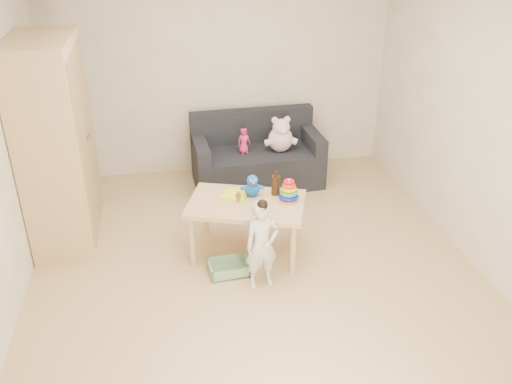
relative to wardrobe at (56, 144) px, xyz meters
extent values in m
plane|color=tan|center=(1.72, -0.92, -0.98)|extent=(4.50, 4.50, 0.00)
plane|color=beige|center=(1.72, 1.33, 0.32)|extent=(4.00, 0.00, 4.00)
plane|color=beige|center=(1.72, -3.17, 0.32)|extent=(4.00, 0.00, 4.00)
plane|color=beige|center=(3.72, -0.92, 0.32)|extent=(0.00, 4.50, 4.50)
cube|color=tan|center=(0.00, 0.00, 0.00)|extent=(0.54, 1.09, 1.95)
cube|color=black|center=(2.06, 0.82, -0.77)|extent=(1.51, 0.80, 0.42)
cube|color=tan|center=(1.68, -0.66, -0.70)|extent=(1.20, 0.96, 0.55)
imported|color=silver|center=(1.73, -1.16, -0.58)|extent=(0.32, 0.23, 0.79)
imported|color=#E02A6C|center=(1.89, 0.78, -0.41)|extent=(0.17, 0.14, 0.30)
cylinder|color=#CE910A|center=(2.07, -0.69, -0.42)|extent=(0.17, 0.17, 0.02)
cylinder|color=silver|center=(2.07, -0.69, -0.32)|extent=(0.02, 0.02, 0.20)
torus|color=#190EE1|center=(2.07, -0.69, -0.39)|extent=(0.18, 0.18, 0.04)
torus|color=green|center=(2.07, -0.69, -0.35)|extent=(0.16, 0.16, 0.04)
torus|color=#C9BF0A|center=(2.07, -0.69, -0.31)|extent=(0.14, 0.14, 0.04)
torus|color=#FF380D|center=(2.07, -0.69, -0.27)|extent=(0.12, 0.12, 0.04)
torus|color=red|center=(2.07, -0.69, -0.24)|extent=(0.10, 0.10, 0.03)
cylinder|color=black|center=(1.98, -0.55, -0.34)|extent=(0.08, 0.08, 0.18)
cylinder|color=black|center=(1.98, -0.55, -0.23)|extent=(0.04, 0.04, 0.05)
cylinder|color=black|center=(1.98, -0.55, -0.20)|extent=(0.04, 0.04, 0.02)
cube|color=yellow|center=(1.60, -0.51, -0.42)|extent=(0.31, 0.31, 0.02)
camera|label=1|loc=(0.98, -4.93, 1.91)|focal=38.00mm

